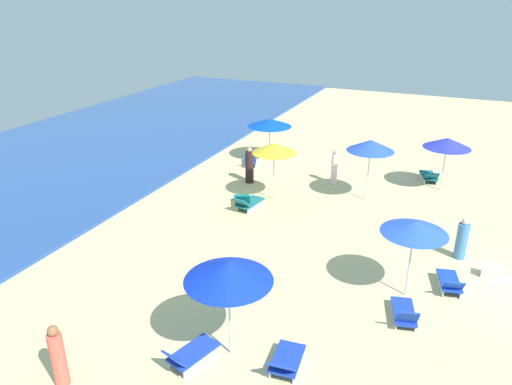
{
  "coord_description": "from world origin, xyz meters",
  "views": [
    {
      "loc": [
        -14.25,
        3.1,
        8.37
      ],
      "look_at": [
        1.01,
        9.88,
        1.34
      ],
      "focal_mm": 33.54,
      "sensor_mm": 36.0,
      "label": 1
    }
  ],
  "objects_px": {
    "umbrella_0": "(228,271)",
    "lounge_chair_2_0": "(404,313)",
    "lounge_chair_5_0": "(429,176)",
    "lounge_chair_3_0": "(250,160)",
    "beachgoer_3": "(58,357)",
    "umbrella_4": "(274,148)",
    "lounge_chair_4_1": "(242,201)",
    "umbrella_5": "(447,143)",
    "lounge_chair_4_0": "(248,203)",
    "beachgoer_2": "(334,168)",
    "cooler_box_0": "(492,272)",
    "lounge_chair_0_0": "(190,354)",
    "umbrella_3": "(270,123)",
    "lounge_chair_2_1": "(450,283)",
    "beachgoer_4": "(462,240)",
    "umbrella_1": "(371,145)",
    "lounge_chair_0_1": "(286,361)",
    "umbrella_2": "(415,227)",
    "beachgoer_0": "(250,166)"
  },
  "relations": [
    {
      "from": "lounge_chair_3_0",
      "to": "beachgoer_4",
      "type": "bearing_deg",
      "value": 125.87
    },
    {
      "from": "umbrella_4",
      "to": "beachgoer_2",
      "type": "distance_m",
      "value": 3.79
    },
    {
      "from": "lounge_chair_2_0",
      "to": "lounge_chair_4_0",
      "type": "xyz_separation_m",
      "value": [
        4.96,
        7.0,
        0.02
      ]
    },
    {
      "from": "beachgoer_2",
      "to": "lounge_chair_5_0",
      "type": "bearing_deg",
      "value": 178.62
    },
    {
      "from": "lounge_chair_2_0",
      "to": "lounge_chair_4_1",
      "type": "relative_size",
      "value": 1.11
    },
    {
      "from": "umbrella_4",
      "to": "cooler_box_0",
      "type": "distance_m",
      "value": 9.36
    },
    {
      "from": "umbrella_4",
      "to": "lounge_chair_5_0",
      "type": "bearing_deg",
      "value": -49.89
    },
    {
      "from": "umbrella_2",
      "to": "lounge_chair_4_1",
      "type": "height_order",
      "value": "umbrella_2"
    },
    {
      "from": "lounge_chair_0_1",
      "to": "umbrella_1",
      "type": "height_order",
      "value": "umbrella_1"
    },
    {
      "from": "lounge_chair_4_0",
      "to": "umbrella_0",
      "type": "bearing_deg",
      "value": 120.33
    },
    {
      "from": "umbrella_4",
      "to": "umbrella_5",
      "type": "distance_m",
      "value": 7.77
    },
    {
      "from": "lounge_chair_4_1",
      "to": "umbrella_5",
      "type": "distance_m",
      "value": 9.42
    },
    {
      "from": "umbrella_2",
      "to": "umbrella_4",
      "type": "height_order",
      "value": "umbrella_4"
    },
    {
      "from": "umbrella_3",
      "to": "lounge_chair_3_0",
      "type": "xyz_separation_m",
      "value": [
        -1.15,
        0.6,
        -1.79
      ]
    },
    {
      "from": "umbrella_1",
      "to": "beachgoer_2",
      "type": "bearing_deg",
      "value": 54.45
    },
    {
      "from": "umbrella_4",
      "to": "beachgoer_3",
      "type": "relative_size",
      "value": 1.57
    },
    {
      "from": "beachgoer_0",
      "to": "cooler_box_0",
      "type": "distance_m",
      "value": 11.33
    },
    {
      "from": "lounge_chair_4_0",
      "to": "beachgoer_2",
      "type": "distance_m",
      "value": 4.92
    },
    {
      "from": "umbrella_0",
      "to": "lounge_chair_5_0",
      "type": "bearing_deg",
      "value": -13.12
    },
    {
      "from": "lounge_chair_0_0",
      "to": "beachgoer_0",
      "type": "bearing_deg",
      "value": -55.56
    },
    {
      "from": "beachgoer_4",
      "to": "umbrella_3",
      "type": "bearing_deg",
      "value": -4.61
    },
    {
      "from": "lounge_chair_4_0",
      "to": "beachgoer_4",
      "type": "xyz_separation_m",
      "value": [
        -0.71,
        -8.23,
        0.43
      ]
    },
    {
      "from": "lounge_chair_5_0",
      "to": "beachgoer_3",
      "type": "height_order",
      "value": "beachgoer_3"
    },
    {
      "from": "lounge_chair_0_1",
      "to": "cooler_box_0",
      "type": "relative_size",
      "value": 2.26
    },
    {
      "from": "beachgoer_2",
      "to": "umbrella_3",
      "type": "bearing_deg",
      "value": -54.18
    },
    {
      "from": "umbrella_2",
      "to": "beachgoer_2",
      "type": "height_order",
      "value": "umbrella_2"
    },
    {
      "from": "beachgoer_3",
      "to": "beachgoer_4",
      "type": "xyz_separation_m",
      "value": [
        9.81,
        -8.1,
        -0.08
      ]
    },
    {
      "from": "lounge_chair_0_1",
      "to": "umbrella_1",
      "type": "relative_size",
      "value": 0.5
    },
    {
      "from": "umbrella_3",
      "to": "umbrella_5",
      "type": "relative_size",
      "value": 0.94
    },
    {
      "from": "lounge_chair_3_0",
      "to": "beachgoer_3",
      "type": "distance_m",
      "value": 15.68
    },
    {
      "from": "umbrella_0",
      "to": "lounge_chair_2_0",
      "type": "bearing_deg",
      "value": -51.01
    },
    {
      "from": "lounge_chair_2_1",
      "to": "beachgoer_2",
      "type": "height_order",
      "value": "beachgoer_2"
    },
    {
      "from": "lounge_chair_0_0",
      "to": "cooler_box_0",
      "type": "bearing_deg",
      "value": -116.64
    },
    {
      "from": "lounge_chair_0_1",
      "to": "beachgoer_3",
      "type": "distance_m",
      "value": 5.23
    },
    {
      "from": "cooler_box_0",
      "to": "lounge_chair_0_0",
      "type": "bearing_deg",
      "value": 51.92
    },
    {
      "from": "lounge_chair_5_0",
      "to": "beachgoer_4",
      "type": "bearing_deg",
      "value": 85.95
    },
    {
      "from": "lounge_chair_2_0",
      "to": "cooler_box_0",
      "type": "xyz_separation_m",
      "value": [
        3.37,
        -2.23,
        -0.05
      ]
    },
    {
      "from": "umbrella_2",
      "to": "umbrella_3",
      "type": "bearing_deg",
      "value": 40.78
    },
    {
      "from": "lounge_chair_0_0",
      "to": "lounge_chair_3_0",
      "type": "relative_size",
      "value": 0.98
    },
    {
      "from": "lounge_chair_5_0",
      "to": "umbrella_4",
      "type": "bearing_deg",
      "value": 22.72
    },
    {
      "from": "lounge_chair_5_0",
      "to": "lounge_chair_2_0",
      "type": "bearing_deg",
      "value": 74.84
    },
    {
      "from": "lounge_chair_0_0",
      "to": "cooler_box_0",
      "type": "distance_m",
      "value": 9.83
    },
    {
      "from": "cooler_box_0",
      "to": "beachgoer_4",
      "type": "bearing_deg",
      "value": -36.42
    },
    {
      "from": "umbrella_3",
      "to": "lounge_chair_4_0",
      "type": "xyz_separation_m",
      "value": [
        -6.13,
        -1.59,
        -1.82
      ]
    },
    {
      "from": "lounge_chair_0_0",
      "to": "lounge_chair_3_0",
      "type": "bearing_deg",
      "value": -54.59
    },
    {
      "from": "umbrella_5",
      "to": "cooler_box_0",
      "type": "bearing_deg",
      "value": -163.65
    },
    {
      "from": "umbrella_3",
      "to": "beachgoer_4",
      "type": "relative_size",
      "value": 1.54
    },
    {
      "from": "lounge_chair_2_1",
      "to": "lounge_chair_3_0",
      "type": "bearing_deg",
      "value": -51.14
    },
    {
      "from": "lounge_chair_0_0",
      "to": "umbrella_5",
      "type": "distance_m",
      "value": 15.09
    },
    {
      "from": "umbrella_0",
      "to": "lounge_chair_2_0",
      "type": "height_order",
      "value": "umbrella_0"
    }
  ]
}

